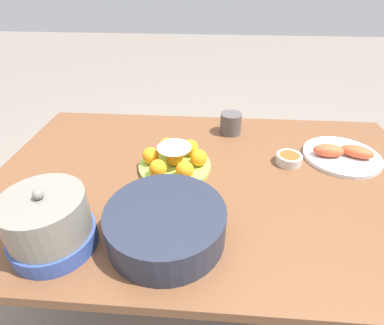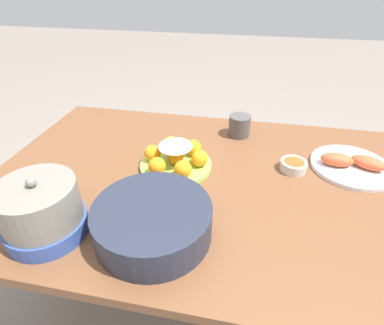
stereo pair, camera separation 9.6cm
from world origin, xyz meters
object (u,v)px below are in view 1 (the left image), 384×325
Objects in this scene: cake_plate at (175,160)px; sauce_bowl at (289,159)px; seafood_platter at (342,154)px; warming_pot at (49,223)px; cup_near at (231,123)px; serving_bowl at (166,223)px; dining_table at (209,198)px.

cake_plate is 2.77× the size of sauce_bowl.
seafood_platter is 0.95m from warming_pot.
warming_pot is (0.44, 0.61, 0.03)m from cup_near.
cup_near is at bearing -125.80° from cake_plate.
serving_bowl is 0.60m from cup_near.
sauce_bowl is (-0.39, -0.06, -0.02)m from cake_plate.
serving_bowl reaches higher than cup_near.
cake_plate is at bearing 10.18° from seafood_platter.
dining_table is at bearing 20.96° from sauce_bowl.
cup_near is at bearing -125.79° from warming_pot.
seafood_platter is (-0.56, -0.41, -0.03)m from serving_bowl.
cup_near is at bearing -103.34° from dining_table.
dining_table is at bearing -111.70° from serving_bowl.
serving_bowl is 0.27m from warming_pot.
sauce_bowl is 0.43× the size of warming_pot.
cake_plate is 1.18× the size of warming_pot.
warming_pot is at bearing 28.62° from seafood_platter.
seafood_platter is at bearing -166.93° from sauce_bowl.
cake_plate reaches higher than dining_table.
warming_pot is (0.64, 0.41, 0.06)m from sauce_bowl.
cake_plate is 0.39m from sauce_bowl.
seafood_platter is at bearing -162.25° from dining_table.
dining_table is 16.83× the size of cup_near.
dining_table is at bearing 76.66° from cup_near.
sauce_bowl is at bearing -135.67° from serving_bowl.
cup_near is (-0.19, -0.27, 0.01)m from cake_plate.
cake_plate reaches higher than serving_bowl.
cup_near is 0.76m from warming_pot.
warming_pot is at bearing 54.21° from cup_near.
serving_bowl is at bearing 92.98° from cake_plate.
seafood_platter reaches higher than sauce_bowl.
cake_plate is 0.81× the size of serving_bowl.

